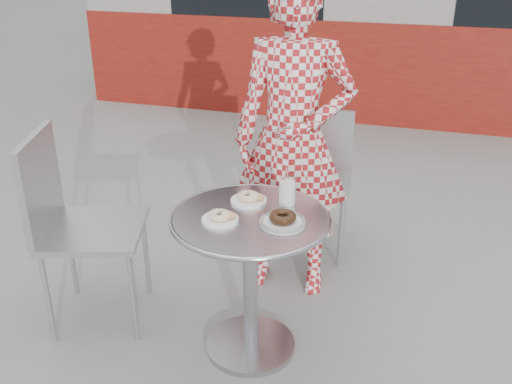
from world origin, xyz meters
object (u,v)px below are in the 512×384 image
(chair_far, at_px, (311,205))
(seated_person, at_px, (293,140))
(plate_checker, at_px, (283,220))
(bistro_table, at_px, (250,251))
(plate_near, at_px, (221,217))
(chair_left, at_px, (96,265))
(milk_cup, at_px, (287,192))
(plate_far, at_px, (249,198))

(chair_far, bearing_deg, seated_person, 79.82)
(plate_checker, bearing_deg, bistro_table, 170.46)
(plate_near, height_order, plate_checker, plate_checker)
(chair_far, bearing_deg, plate_checker, 88.83)
(chair_left, relative_size, milk_cup, 7.92)
(bistro_table, bearing_deg, chair_far, 86.12)
(bistro_table, bearing_deg, plate_far, 108.70)
(bistro_table, relative_size, plate_far, 4.31)
(plate_far, distance_m, plate_near, 0.22)
(chair_left, bearing_deg, chair_far, -59.77)
(milk_cup, bearing_deg, chair_far, 93.54)
(seated_person, xyz_separation_m, milk_cup, (0.08, -0.45, -0.08))
(bistro_table, xyz_separation_m, chair_far, (0.07, 1.00, -0.24))
(chair_far, relative_size, chair_left, 0.98)
(chair_far, distance_m, milk_cup, 0.96)
(seated_person, bearing_deg, bistro_table, -96.33)
(seated_person, bearing_deg, plate_far, -102.80)
(bistro_table, distance_m, plate_near, 0.23)
(bistro_table, distance_m, plate_checker, 0.24)
(bistro_table, height_order, milk_cup, milk_cup)
(chair_left, bearing_deg, bistro_table, -109.37)
(bistro_table, xyz_separation_m, chair_left, (-0.81, 0.02, -0.23))
(plate_far, xyz_separation_m, plate_near, (-0.06, -0.21, -0.00))
(milk_cup, bearing_deg, plate_near, -133.70)
(plate_far, relative_size, plate_checker, 0.83)
(plate_far, bearing_deg, bistro_table, -71.30)
(plate_far, relative_size, milk_cup, 1.32)
(plate_checker, relative_size, milk_cup, 1.60)
(seated_person, distance_m, plate_checker, 0.65)
(seated_person, bearing_deg, milk_cup, -82.33)
(seated_person, xyz_separation_m, plate_far, (-0.08, -0.47, -0.12))
(chair_far, xyz_separation_m, chair_left, (-0.87, -0.98, 0.01))
(chair_far, bearing_deg, plate_near, 75.19)
(plate_far, height_order, plate_checker, plate_checker)
(chair_left, bearing_deg, plate_far, -99.30)
(chair_left, distance_m, milk_cup, 1.04)
(plate_far, bearing_deg, milk_cup, 9.00)
(seated_person, distance_m, plate_far, 0.49)
(plate_near, bearing_deg, milk_cup, 46.30)
(plate_checker, bearing_deg, chair_far, 94.52)
(chair_left, distance_m, plate_near, 0.82)
(bistro_table, height_order, chair_far, chair_far)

